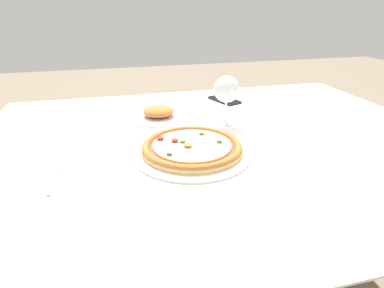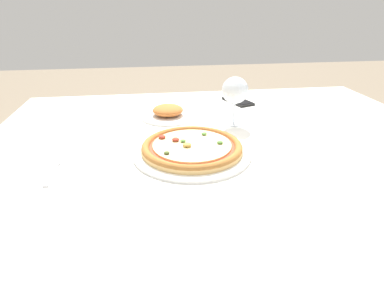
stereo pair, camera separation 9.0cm
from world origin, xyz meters
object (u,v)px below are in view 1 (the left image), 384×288
at_px(pizza_plate, 192,148).
at_px(fork, 53,176).
at_px(dining_table, 220,158).
at_px(cell_phone, 224,100).
at_px(wine_glass_far_left, 227,90).
at_px(side_plate, 159,114).

height_order(pizza_plate, fork, pizza_plate).
distance_m(dining_table, cell_phone, 0.42).
xyz_separation_m(dining_table, wine_glass_far_left, (0.06, 0.14, 0.18)).
xyz_separation_m(dining_table, side_plate, (-0.16, 0.24, 0.08)).
bearing_deg(pizza_plate, side_plate, 98.21).
bearing_deg(cell_phone, dining_table, -110.85).
xyz_separation_m(cell_phone, side_plate, (-0.31, -0.15, 0.01)).
distance_m(pizza_plate, wine_glass_far_left, 0.30).
height_order(dining_table, pizza_plate, pizza_plate).
bearing_deg(wine_glass_far_left, fork, -154.56).
xyz_separation_m(fork, cell_phone, (0.63, 0.51, 0.00)).
bearing_deg(dining_table, wine_glass_far_left, 65.70).
height_order(cell_phone, side_plate, side_plate).
distance_m(fork, side_plate, 0.48).
bearing_deg(cell_phone, side_plate, -153.66).
distance_m(pizza_plate, side_plate, 0.32).
xyz_separation_m(dining_table, cell_phone, (0.15, 0.39, 0.07)).
xyz_separation_m(pizza_plate, cell_phone, (0.26, 0.47, -0.01)).
xyz_separation_m(wine_glass_far_left, cell_phone, (0.09, 0.25, -0.11)).
xyz_separation_m(pizza_plate, fork, (-0.36, -0.04, -0.01)).
bearing_deg(fork, cell_phone, 39.10).
bearing_deg(side_plate, pizza_plate, -81.79).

